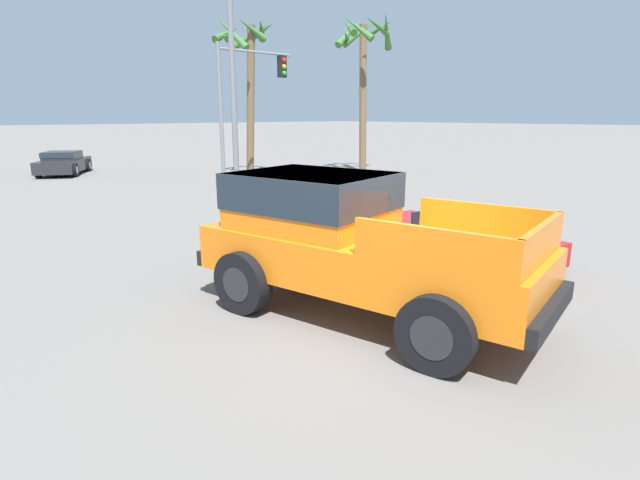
{
  "coord_description": "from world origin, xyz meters",
  "views": [
    {
      "loc": [
        -5.34,
        -4.26,
        2.93
      ],
      "look_at": [
        -0.02,
        1.4,
        0.97
      ],
      "focal_mm": 28.0,
      "sensor_mm": 36.0,
      "label": 1
    }
  ],
  "objects_px": {
    "street_lamp_post": "(230,15)",
    "orange_pickup_truck": "(346,235)",
    "red_convertible_car": "(453,240)",
    "palm_tree_leaning": "(364,56)",
    "palm_tree_short": "(246,58)",
    "traffic_light_main": "(249,88)",
    "parked_car_dark": "(63,163)"
  },
  "relations": [
    {
      "from": "orange_pickup_truck",
      "to": "palm_tree_short",
      "type": "bearing_deg",
      "value": 48.44
    },
    {
      "from": "street_lamp_post",
      "to": "palm_tree_leaning",
      "type": "height_order",
      "value": "street_lamp_post"
    },
    {
      "from": "parked_car_dark",
      "to": "palm_tree_leaning",
      "type": "height_order",
      "value": "palm_tree_leaning"
    },
    {
      "from": "red_convertible_car",
      "to": "palm_tree_leaning",
      "type": "bearing_deg",
      "value": 55.78
    },
    {
      "from": "traffic_light_main",
      "to": "street_lamp_post",
      "type": "xyz_separation_m",
      "value": [
        -5.65,
        -7.29,
        1.2
      ]
    },
    {
      "from": "orange_pickup_truck",
      "to": "palm_tree_short",
      "type": "relative_size",
      "value": 0.75
    },
    {
      "from": "street_lamp_post",
      "to": "palm_tree_leaning",
      "type": "relative_size",
      "value": 1.14
    },
    {
      "from": "palm_tree_leaning",
      "to": "red_convertible_car",
      "type": "bearing_deg",
      "value": -131.29
    },
    {
      "from": "traffic_light_main",
      "to": "palm_tree_leaning",
      "type": "xyz_separation_m",
      "value": [
        6.89,
        -0.24,
        1.79
      ]
    },
    {
      "from": "red_convertible_car",
      "to": "street_lamp_post",
      "type": "relative_size",
      "value": 0.48
    },
    {
      "from": "red_convertible_car",
      "to": "street_lamp_post",
      "type": "xyz_separation_m",
      "value": [
        -1.77,
        5.2,
        4.78
      ]
    },
    {
      "from": "red_convertible_car",
      "to": "palm_tree_leaning",
      "type": "height_order",
      "value": "palm_tree_leaning"
    },
    {
      "from": "parked_car_dark",
      "to": "traffic_light_main",
      "type": "bearing_deg",
      "value": -30.19
    },
    {
      "from": "street_lamp_post",
      "to": "red_convertible_car",
      "type": "bearing_deg",
      "value": -71.19
    },
    {
      "from": "red_convertible_car",
      "to": "parked_car_dark",
      "type": "distance_m",
      "value": 21.8
    },
    {
      "from": "street_lamp_post",
      "to": "orange_pickup_truck",
      "type": "bearing_deg",
      "value": -108.18
    },
    {
      "from": "parked_car_dark",
      "to": "palm_tree_short",
      "type": "height_order",
      "value": "palm_tree_short"
    },
    {
      "from": "traffic_light_main",
      "to": "street_lamp_post",
      "type": "height_order",
      "value": "street_lamp_post"
    },
    {
      "from": "parked_car_dark",
      "to": "street_lamp_post",
      "type": "bearing_deg",
      "value": -60.58
    },
    {
      "from": "orange_pickup_truck",
      "to": "red_convertible_car",
      "type": "relative_size",
      "value": 1.3
    },
    {
      "from": "street_lamp_post",
      "to": "palm_tree_short",
      "type": "bearing_deg",
      "value": 53.16
    },
    {
      "from": "red_convertible_car",
      "to": "traffic_light_main",
      "type": "xyz_separation_m",
      "value": [
        3.88,
        12.5,
        3.58
      ]
    },
    {
      "from": "traffic_light_main",
      "to": "palm_tree_short",
      "type": "distance_m",
      "value": 3.28
    },
    {
      "from": "traffic_light_main",
      "to": "parked_car_dark",
      "type": "bearing_deg",
      "value": 117.73
    },
    {
      "from": "palm_tree_short",
      "to": "street_lamp_post",
      "type": "bearing_deg",
      "value": -126.84
    },
    {
      "from": "red_convertible_car",
      "to": "palm_tree_leaning",
      "type": "distance_m",
      "value": 17.18
    },
    {
      "from": "street_lamp_post",
      "to": "parked_car_dark",
      "type": "bearing_deg",
      "value": 87.34
    },
    {
      "from": "orange_pickup_truck",
      "to": "palm_tree_short",
      "type": "height_order",
      "value": "palm_tree_short"
    },
    {
      "from": "palm_tree_short",
      "to": "orange_pickup_truck",
      "type": "bearing_deg",
      "value": -120.77
    },
    {
      "from": "street_lamp_post",
      "to": "palm_tree_leaning",
      "type": "distance_m",
      "value": 14.4
    },
    {
      "from": "orange_pickup_truck",
      "to": "street_lamp_post",
      "type": "relative_size",
      "value": 0.63
    },
    {
      "from": "street_lamp_post",
      "to": "palm_tree_short",
      "type": "xyz_separation_m",
      "value": [
        7.27,
        9.7,
        0.32
      ]
    }
  ]
}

